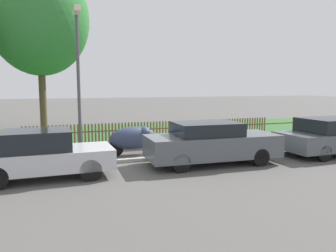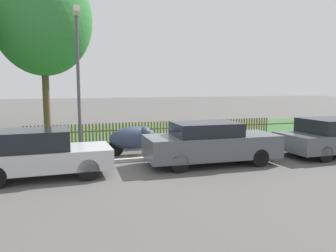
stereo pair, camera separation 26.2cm
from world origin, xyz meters
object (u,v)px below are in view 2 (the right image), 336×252
parked_car_black_saloon (42,154)px  parked_car_red_compact (336,137)px  parked_car_navy_estate (210,143)px  tree_behind_motorcycle (43,20)px  covered_motorcycle (134,138)px  street_lamp (78,66)px

parked_car_black_saloon → parked_car_red_compact: parked_car_red_compact is taller
parked_car_navy_estate → tree_behind_motorcycle: 12.76m
covered_motorcycle → street_lamp: street_lamp is taller
parked_car_red_compact → covered_motorcycle: (-7.27, 2.30, -0.04)m
parked_car_black_saloon → covered_motorcycle: (3.15, 2.24, -0.03)m
tree_behind_motorcycle → street_lamp: size_ratio=1.83×
parked_car_red_compact → parked_car_navy_estate: bearing=177.3°
parked_car_navy_estate → tree_behind_motorcycle: bearing=120.5°
parked_car_red_compact → tree_behind_motorcycle: tree_behind_motorcycle is taller
street_lamp → tree_behind_motorcycle: bearing=99.7°
covered_motorcycle → tree_behind_motorcycle: 10.22m
parked_car_navy_estate → tree_behind_motorcycle: tree_behind_motorcycle is taller
tree_behind_motorcycle → parked_car_navy_estate: bearing=-61.3°
parked_car_red_compact → tree_behind_motorcycle: (-10.70, 10.15, 5.54)m
tree_behind_motorcycle → street_lamp: bearing=-80.3°
parked_car_navy_estate → parked_car_red_compact: 5.17m
tree_behind_motorcycle → street_lamp: 9.02m
parked_car_black_saloon → parked_car_red_compact: bearing=-1.4°
parked_car_black_saloon → covered_motorcycle: bearing=34.3°
parked_car_black_saloon → parked_car_red_compact: 10.42m
covered_motorcycle → parked_car_red_compact: bearing=-21.7°
parked_car_black_saloon → parked_car_red_compact: (10.42, -0.06, 0.00)m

